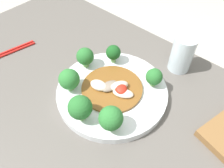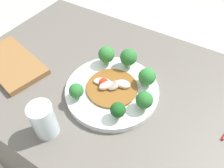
% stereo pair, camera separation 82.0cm
% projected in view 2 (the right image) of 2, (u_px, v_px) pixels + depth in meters
% --- Properties ---
extents(table, '(1.16, 0.69, 0.72)m').
position_uv_depth(table, '(122.00, 139.00, 0.98)').
color(table, '#5B5651').
rests_on(table, ground_plane).
extents(plate, '(0.30, 0.30, 0.02)m').
position_uv_depth(plate, '(112.00, 90.00, 0.70)').
color(plate, silver).
rests_on(plate, table).
extents(broccoli_south, '(0.06, 0.06, 0.07)m').
position_uv_depth(broccoli_south, '(128.00, 58.00, 0.72)').
color(broccoli_south, '#89B76B').
rests_on(broccoli_south, plate).
extents(broccoli_southeast, '(0.06, 0.06, 0.07)m').
position_uv_depth(broccoli_southeast, '(106.00, 55.00, 0.73)').
color(broccoli_southeast, '#7AAD5B').
rests_on(broccoli_southeast, plate).
extents(broccoli_west, '(0.05, 0.05, 0.06)m').
position_uv_depth(broccoli_west, '(144.00, 100.00, 0.61)').
color(broccoli_west, '#70A356').
rests_on(broccoli_west, plate).
extents(broccoli_northwest, '(0.04, 0.04, 0.06)m').
position_uv_depth(broccoli_northwest, '(118.00, 110.00, 0.59)').
color(broccoli_northwest, '#70A356').
rests_on(broccoli_northwest, plate).
extents(broccoli_southwest, '(0.05, 0.05, 0.06)m').
position_uv_depth(broccoli_southwest, '(147.00, 77.00, 0.67)').
color(broccoli_southwest, '#7AAD5B').
rests_on(broccoli_southwest, plate).
extents(broccoli_northeast, '(0.04, 0.04, 0.05)m').
position_uv_depth(broccoli_northeast, '(76.00, 91.00, 0.64)').
color(broccoli_northeast, '#70A356').
rests_on(broccoli_northeast, plate).
extents(stirfry_center, '(0.16, 0.16, 0.03)m').
position_uv_depth(stirfry_center, '(111.00, 86.00, 0.68)').
color(stirfry_center, brown).
rests_on(stirfry_center, plate).
extents(drinking_glass, '(0.06, 0.06, 0.11)m').
position_uv_depth(drinking_glass, '(44.00, 120.00, 0.57)').
color(drinking_glass, silver).
rests_on(drinking_glass, table).
extents(cutting_board, '(0.30, 0.21, 0.02)m').
position_uv_depth(cutting_board, '(11.00, 63.00, 0.78)').
color(cutting_board, brown).
rests_on(cutting_board, table).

